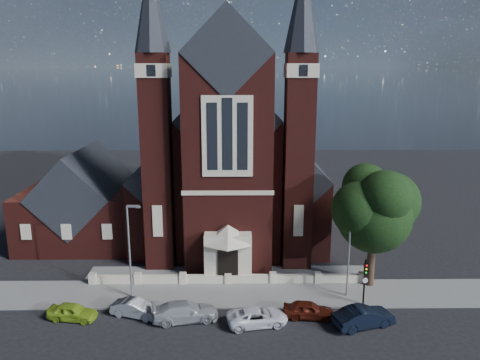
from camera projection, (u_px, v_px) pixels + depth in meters
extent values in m
plane|color=black|center=(229.00, 248.00, 49.91)|extent=(120.00, 120.00, 0.00)
cube|color=slate|center=(228.00, 294.00, 39.71)|extent=(60.00, 5.00, 0.12)
cube|color=slate|center=(228.00, 274.00, 43.60)|extent=(26.00, 3.00, 0.14)
cube|color=#B5A990|center=(228.00, 284.00, 41.65)|extent=(24.00, 0.40, 0.90)
cube|color=#461612|center=(230.00, 165.00, 57.98)|extent=(10.00, 30.00, 14.00)
cube|color=black|center=(230.00, 108.00, 56.33)|extent=(10.00, 30.20, 10.00)
cube|color=#461612|center=(169.00, 190.00, 57.64)|extent=(5.00, 26.00, 8.00)
cube|color=#461612|center=(291.00, 190.00, 57.79)|extent=(5.00, 26.00, 8.00)
cube|color=black|center=(168.00, 158.00, 56.70)|extent=(5.01, 26.20, 5.01)
cube|color=black|center=(291.00, 158.00, 56.84)|extent=(5.01, 26.20, 5.01)
cube|color=#461612|center=(228.00, 167.00, 42.21)|extent=(8.00, 3.00, 20.00)
cube|color=black|center=(227.00, 53.00, 39.85)|extent=(8.00, 3.20, 8.00)
cube|color=#B5A990|center=(227.00, 137.00, 39.99)|extent=(4.40, 0.15, 7.00)
cube|color=black|center=(227.00, 134.00, 39.88)|extent=(0.90, 0.08, 6.20)
cube|color=#B5A990|center=(228.00, 256.00, 42.11)|extent=(4.20, 2.00, 4.40)
cube|color=black|center=(228.00, 267.00, 41.23)|extent=(1.80, 0.12, 3.20)
cone|color=#B5A990|center=(228.00, 233.00, 41.59)|extent=(4.60, 4.60, 1.60)
cube|color=#461612|center=(158.00, 165.00, 43.12)|extent=(2.60, 2.60, 20.00)
cube|color=#B5A990|center=(154.00, 70.00, 41.11)|extent=(2.80, 2.80, 1.20)
cone|color=black|center=(151.00, 4.00, 39.81)|extent=(3.20, 3.20, 8.00)
cube|color=#461612|center=(298.00, 165.00, 43.24)|extent=(2.60, 2.60, 20.00)
cube|color=#B5A990|center=(301.00, 70.00, 41.24)|extent=(2.80, 2.80, 1.20)
cone|color=black|center=(303.00, 4.00, 39.94)|extent=(3.20, 3.20, 8.00)
cube|color=#461612|center=(86.00, 213.00, 51.97)|extent=(12.00, 12.00, 6.00)
cube|color=black|center=(84.00, 187.00, 51.26)|extent=(8.49, 12.20, 8.49)
cylinder|color=black|center=(371.00, 259.00, 40.70)|extent=(0.70, 0.70, 5.00)
sphere|color=black|center=(374.00, 216.00, 39.75)|extent=(6.40, 6.40, 6.40)
sphere|color=black|center=(385.00, 197.00, 38.12)|extent=(4.40, 4.40, 4.40)
cylinder|color=gray|center=(130.00, 253.00, 38.20)|extent=(0.16, 0.16, 8.00)
cube|color=gray|center=(133.00, 206.00, 37.26)|extent=(1.00, 0.15, 0.18)
cube|color=gray|center=(138.00, 207.00, 37.29)|extent=(0.35, 0.22, 0.12)
cylinder|color=gray|center=(349.00, 252.00, 38.38)|extent=(0.16, 0.16, 8.00)
cube|color=gray|center=(358.00, 206.00, 37.44)|extent=(1.00, 0.15, 0.18)
cube|color=gray|center=(363.00, 206.00, 37.46)|extent=(0.35, 0.22, 0.12)
cylinder|color=black|center=(364.00, 283.00, 37.40)|extent=(0.14, 0.14, 4.00)
cube|color=black|center=(366.00, 268.00, 36.95)|extent=(0.28, 0.22, 0.90)
sphere|color=red|center=(367.00, 266.00, 36.75)|extent=(0.14, 0.14, 0.14)
sphere|color=#CC8C0C|center=(366.00, 269.00, 36.82)|extent=(0.14, 0.14, 0.14)
sphere|color=#0C9919|center=(366.00, 273.00, 36.89)|extent=(0.14, 0.14, 0.14)
imported|color=#90B724|center=(72.00, 312.00, 35.63)|extent=(3.95, 2.10, 1.28)
imported|color=#979A9E|center=(136.00, 309.00, 36.11)|extent=(4.13, 2.44, 1.29)
imported|color=#A2A4A9|center=(185.00, 311.00, 35.51)|extent=(5.29, 2.84, 1.46)
imported|color=white|center=(257.00, 317.00, 34.93)|extent=(4.88, 2.90, 1.27)
imported|color=#4D170D|center=(308.00, 310.00, 35.88)|extent=(4.01, 1.99, 1.32)
imported|color=black|center=(364.00, 317.00, 34.64)|extent=(4.94, 3.01, 1.54)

